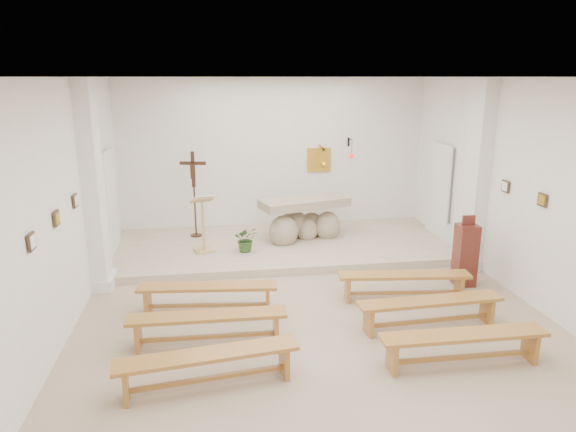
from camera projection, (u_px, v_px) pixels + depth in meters
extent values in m
cube|color=tan|center=(318.00, 326.00, 7.46)|extent=(7.00, 10.00, 0.00)
cube|color=white|center=(50.00, 220.00, 6.50)|extent=(0.02, 10.00, 3.50)
cube|color=white|center=(552.00, 201.00, 7.51)|extent=(0.02, 10.00, 3.50)
cube|color=white|center=(274.00, 156.00, 11.77)|extent=(7.00, 0.02, 3.50)
cube|color=silver|center=(322.00, 78.00, 6.55)|extent=(7.00, 10.00, 0.02)
cube|color=beige|center=(283.00, 246.00, 10.78)|extent=(6.98, 3.00, 0.15)
cube|color=white|center=(93.00, 188.00, 8.42)|extent=(0.26, 0.55, 3.50)
cube|color=white|center=(476.00, 176.00, 9.40)|extent=(0.26, 0.55, 3.50)
cube|color=gold|center=(319.00, 160.00, 11.92)|extent=(0.55, 0.04, 0.55)
cube|color=black|center=(349.00, 142.00, 11.92)|extent=(0.04, 0.02, 0.20)
cylinder|color=black|center=(350.00, 140.00, 11.76)|extent=(0.02, 0.30, 0.02)
cylinder|color=black|center=(352.00, 148.00, 11.66)|extent=(0.01, 0.01, 0.34)
sphere|color=red|center=(352.00, 156.00, 11.71)|extent=(0.11, 0.11, 0.11)
cube|color=#3E2D1B|center=(31.00, 242.00, 5.74)|extent=(0.03, 0.20, 0.20)
cube|color=#3E2D1B|center=(56.00, 218.00, 6.70)|extent=(0.03, 0.20, 0.20)
cube|color=#3E2D1B|center=(75.00, 201.00, 7.65)|extent=(0.03, 0.20, 0.20)
cube|color=#3E2D1B|center=(542.00, 200.00, 7.71)|extent=(0.03, 0.20, 0.20)
cube|color=#3E2D1B|center=(506.00, 186.00, 8.66)|extent=(0.03, 0.20, 0.20)
cube|color=silver|center=(106.00, 258.00, 9.47)|extent=(0.10, 0.85, 0.52)
cube|color=silver|center=(455.00, 241.00, 10.47)|extent=(0.10, 0.85, 0.52)
ellipsoid|color=tan|center=(283.00, 232.00, 10.63)|extent=(0.60, 0.51, 0.68)
ellipsoid|color=tan|center=(327.00, 226.00, 11.09)|extent=(0.56, 0.48, 0.64)
ellipsoid|color=tan|center=(294.00, 225.00, 11.08)|extent=(0.64, 0.55, 0.60)
ellipsoid|color=tan|center=(311.00, 225.00, 11.23)|extent=(0.52, 0.45, 0.56)
ellipsoid|color=tan|center=(307.00, 230.00, 10.98)|extent=(0.44, 0.38, 0.52)
cube|color=tan|center=(304.00, 203.00, 10.85)|extent=(1.99, 1.21, 0.18)
cube|color=tan|center=(204.00, 250.00, 10.22)|extent=(0.44, 0.44, 0.04)
cylinder|color=tan|center=(203.00, 227.00, 10.09)|extent=(0.05, 0.05, 1.01)
cube|color=tan|center=(202.00, 200.00, 9.93)|extent=(0.50, 0.42, 0.16)
cube|color=white|center=(203.00, 198.00, 9.88)|extent=(0.42, 0.34, 0.13)
cylinder|color=#391C12|center=(196.00, 235.00, 11.20)|extent=(0.24, 0.24, 0.03)
cylinder|color=#391C12|center=(195.00, 211.00, 11.06)|extent=(0.04, 0.04, 1.12)
cube|color=#391C12|center=(193.00, 169.00, 10.82)|extent=(0.08, 0.07, 0.76)
cube|color=#391C12|center=(193.00, 163.00, 10.79)|extent=(0.56, 0.18, 0.07)
cube|color=#391C12|center=(193.00, 171.00, 10.80)|extent=(0.11, 0.06, 0.33)
imported|color=#2C4F1F|center=(246.00, 239.00, 10.15)|extent=(0.47, 0.41, 0.52)
cube|color=#592119|center=(465.00, 255.00, 8.83)|extent=(0.35, 0.35, 1.08)
cube|color=#592119|center=(469.00, 220.00, 8.67)|extent=(0.22, 0.06, 0.18)
cube|color=#AE7332|center=(207.00, 287.00, 7.80)|extent=(2.14, 0.55, 0.05)
cube|color=#AE7332|center=(148.00, 301.00, 7.81)|extent=(0.09, 0.31, 0.40)
cube|color=#AE7332|center=(268.00, 299.00, 7.90)|extent=(0.09, 0.31, 0.40)
cube|color=#AE7332|center=(208.00, 305.00, 7.88)|extent=(1.78, 0.24, 0.05)
cube|color=#AE7332|center=(404.00, 275.00, 8.26)|extent=(2.14, 0.57, 0.05)
cube|color=#AE7332|center=(347.00, 289.00, 8.28)|extent=(0.09, 0.31, 0.40)
cube|color=#AE7332|center=(459.00, 287.00, 8.35)|extent=(0.09, 0.31, 0.40)
cube|color=#AE7332|center=(403.00, 293.00, 8.34)|extent=(1.78, 0.26, 0.05)
cube|color=#AE7332|center=(207.00, 316.00, 6.84)|extent=(2.12, 0.38, 0.05)
cube|color=#AE7332|center=(138.00, 335.00, 6.78)|extent=(0.06, 0.31, 0.40)
cube|color=#AE7332|center=(276.00, 327.00, 7.01)|extent=(0.06, 0.31, 0.40)
cube|color=#AE7332|center=(208.00, 337.00, 6.92)|extent=(1.78, 0.10, 0.05)
cube|color=#AE7332|center=(430.00, 301.00, 7.30)|extent=(2.13, 0.43, 0.05)
cube|color=#AE7332|center=(369.00, 321.00, 7.18)|extent=(0.07, 0.31, 0.40)
cube|color=#AE7332|center=(487.00, 310.00, 7.52)|extent=(0.07, 0.31, 0.40)
cube|color=#AE7332|center=(429.00, 321.00, 7.38)|extent=(1.78, 0.13, 0.05)
cube|color=#AE7332|center=(208.00, 355.00, 5.88)|extent=(2.14, 0.61, 0.05)
cube|color=#AE7332|center=(126.00, 385.00, 5.69)|extent=(0.10, 0.31, 0.40)
cube|color=#AE7332|center=(284.00, 360.00, 6.18)|extent=(0.10, 0.31, 0.40)
cube|color=#AE7332|center=(209.00, 379.00, 5.96)|extent=(1.77, 0.29, 0.05)
cube|color=#AE7332|center=(464.00, 335.00, 6.34)|extent=(2.12, 0.35, 0.05)
cube|color=#AE7332|center=(392.00, 356.00, 6.27)|extent=(0.06, 0.31, 0.40)
cube|color=#AE7332|center=(530.00, 346.00, 6.52)|extent=(0.06, 0.31, 0.40)
cube|color=#AE7332|center=(462.00, 357.00, 6.42)|extent=(1.78, 0.07, 0.05)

